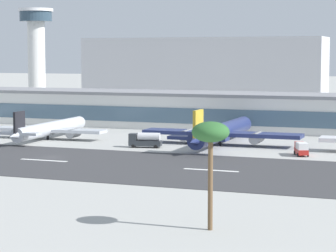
# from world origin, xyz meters

# --- Properties ---
(ground_plane) EXTENTS (1400.00, 1400.00, 0.00)m
(ground_plane) POSITION_xyz_m (0.00, 0.00, 0.00)
(ground_plane) COLOR #A8A8A3
(runway_strip) EXTENTS (800.00, 43.40, 0.08)m
(runway_strip) POSITION_xyz_m (0.00, -5.50, 0.04)
(runway_strip) COLOR #38383A
(runway_strip) RESTS_ON ground_plane
(runway_centreline_dash_4) EXTENTS (12.00, 1.20, 0.01)m
(runway_centreline_dash_4) POSITION_xyz_m (1.35, -5.50, 0.09)
(runway_centreline_dash_4) COLOR white
(runway_centreline_dash_4) RESTS_ON runway_strip
(runway_centreline_dash_5) EXTENTS (12.00, 1.20, 0.01)m
(runway_centreline_dash_5) POSITION_xyz_m (41.49, -5.50, 0.09)
(runway_centreline_dash_5) COLOR white
(runway_centreline_dash_5) RESTS_ON runway_strip
(terminal_building) EXTENTS (179.30, 24.19, 11.91)m
(terminal_building) POSITION_xyz_m (6.71, 78.63, 5.96)
(terminal_building) COLOR silver
(terminal_building) RESTS_ON ground_plane
(control_tower) EXTENTS (14.25, 14.25, 43.19)m
(control_tower) POSITION_xyz_m (-70.71, 111.20, 26.15)
(control_tower) COLOR silver
(control_tower) RESTS_ON ground_plane
(distant_hotel_block) EXTENTS (129.03, 26.95, 33.32)m
(distant_hotel_block) POSITION_xyz_m (-32.97, 215.04, 16.66)
(distant_hotel_block) COLOR #BCBCC1
(distant_hotel_block) RESTS_ON ground_plane
(airliner_black_tail_gate_1) EXTENTS (33.97, 44.59, 9.30)m
(airliner_black_tail_gate_1) POSITION_xyz_m (-19.13, 31.53, 2.97)
(airliner_black_tail_gate_1) COLOR silver
(airliner_black_tail_gate_1) RESTS_ON ground_plane
(airliner_gold_tail_gate_2) EXTENTS (43.56, 52.14, 10.88)m
(airliner_gold_tail_gate_2) POSITION_xyz_m (31.04, 35.99, 3.47)
(airliner_gold_tail_gate_2) COLOR navy
(airliner_gold_tail_gate_2) RESTS_ON ground_plane
(service_fuel_truck_0) EXTENTS (8.84, 4.13, 3.95)m
(service_fuel_truck_0) POSITION_xyz_m (13.95, 24.57, 2.03)
(service_fuel_truck_0) COLOR #2D3338
(service_fuel_truck_0) RESTS_ON ground_plane
(service_box_truck_1) EXTENTS (4.45, 6.46, 3.25)m
(service_box_truck_1) POSITION_xyz_m (55.04, 23.81, 1.79)
(service_box_truck_1) COLOR #B2231E
(service_box_truck_1) RESTS_ON ground_plane
(palm_tree_1) EXTENTS (5.19, 5.19, 15.07)m
(palm_tree_1) POSITION_xyz_m (56.91, -54.91, 13.12)
(palm_tree_1) COLOR brown
(palm_tree_1) RESTS_ON ground_plane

